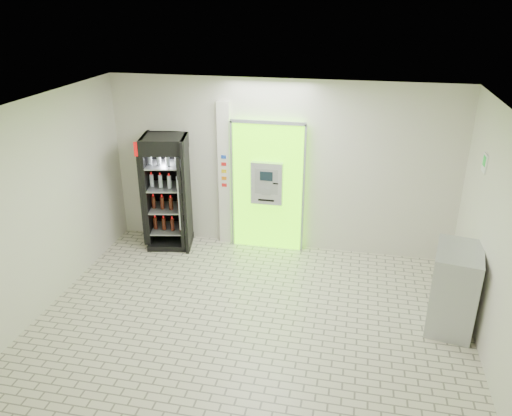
# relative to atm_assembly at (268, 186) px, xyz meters

# --- Properties ---
(ground) EXTENTS (6.00, 6.00, 0.00)m
(ground) POSITION_rel_atm_assembly_xyz_m (0.20, -2.41, -1.17)
(ground) COLOR beige
(ground) RESTS_ON ground
(room_shell) EXTENTS (6.00, 6.00, 6.00)m
(room_shell) POSITION_rel_atm_assembly_xyz_m (0.20, -2.41, 0.67)
(room_shell) COLOR beige
(room_shell) RESTS_ON ground
(atm_assembly) EXTENTS (1.30, 0.24, 2.33)m
(atm_assembly) POSITION_rel_atm_assembly_xyz_m (0.00, 0.00, 0.00)
(atm_assembly) COLOR #60F303
(atm_assembly) RESTS_ON ground
(pillar) EXTENTS (0.22, 0.11, 2.60)m
(pillar) POSITION_rel_atm_assembly_xyz_m (-0.78, 0.04, 0.13)
(pillar) COLOR silver
(pillar) RESTS_ON ground
(beverage_cooler) EXTENTS (0.88, 0.84, 2.03)m
(beverage_cooler) POSITION_rel_atm_assembly_xyz_m (-1.75, -0.25, -0.20)
(beverage_cooler) COLOR black
(beverage_cooler) RESTS_ON ground
(steel_cabinet) EXTENTS (0.74, 0.96, 1.16)m
(steel_cabinet) POSITION_rel_atm_assembly_xyz_m (2.90, -1.82, -0.59)
(steel_cabinet) COLOR #AEB0B6
(steel_cabinet) RESTS_ON ground
(exit_sign) EXTENTS (0.02, 0.22, 0.26)m
(exit_sign) POSITION_rel_atm_assembly_xyz_m (3.19, -1.01, 0.95)
(exit_sign) COLOR white
(exit_sign) RESTS_ON room_shell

